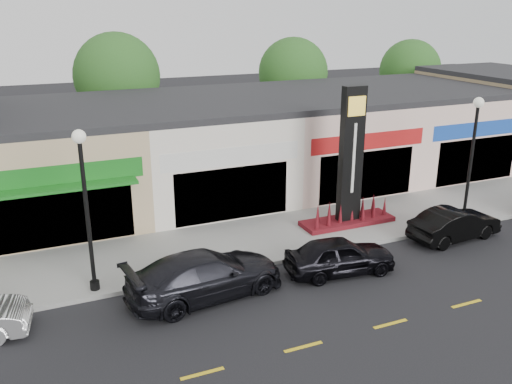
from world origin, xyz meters
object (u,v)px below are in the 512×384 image
lamp_west_near (85,196)px  pylon_sign (350,177)px  lamp_east_near (473,147)px  car_dark_sedan (205,275)px  car_black_conv (455,224)px  car_black_sedan (340,256)px

lamp_west_near → pylon_sign: size_ratio=0.91×
lamp_west_near → lamp_east_near: bearing=0.0°
car_dark_sedan → car_black_conv: size_ratio=1.31×
lamp_west_near → car_black_sedan: (8.34, -1.97, -2.80)m
car_black_sedan → car_black_conv: 6.01m
lamp_east_near → pylon_sign: 5.42m
pylon_sign → car_black_sedan: pylon_sign is taller
lamp_west_near → car_black_sedan: size_ratio=1.37×
pylon_sign → car_black_sedan: bearing=-126.0°
lamp_east_near → car_black_conv: (-1.69, -1.23, -2.81)m
lamp_east_near → pylon_sign: bearing=161.3°
lamp_west_near → lamp_east_near: size_ratio=1.00×
lamp_east_near → car_black_sedan: (-7.66, -1.97, -2.80)m
lamp_west_near → pylon_sign: bearing=8.8°
car_dark_sedan → car_black_sedan: (4.96, -0.33, -0.09)m
car_dark_sedan → lamp_west_near: bearing=56.3°
lamp_west_near → car_dark_sedan: lamp_west_near is taller
lamp_east_near → car_dark_sedan: bearing=-172.6°
pylon_sign → lamp_west_near: bearing=-171.2°
car_dark_sedan → car_black_conv: car_dark_sedan is taller
lamp_west_near → lamp_east_near: same height
lamp_west_near → car_black_sedan: bearing=-13.3°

